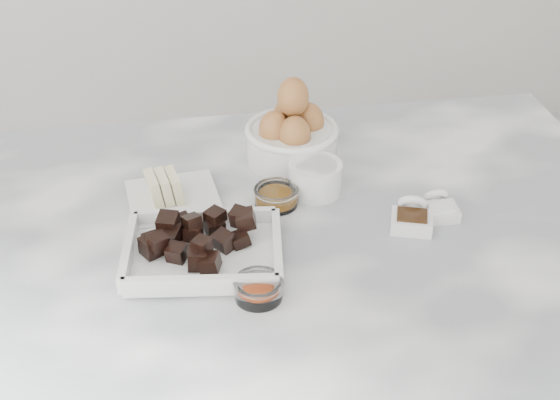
# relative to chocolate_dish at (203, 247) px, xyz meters

# --- Properties ---
(marble_slab) EXTENTS (1.20, 0.80, 0.04)m
(marble_slab) POSITION_rel_chocolate_dish_xyz_m (0.11, 0.05, -0.04)
(marble_slab) COLOR white
(marble_slab) RESTS_ON cabinet
(chocolate_dish) EXTENTS (0.25, 0.20, 0.06)m
(chocolate_dish) POSITION_rel_chocolate_dish_xyz_m (0.00, 0.00, 0.00)
(chocolate_dish) COLOR white
(chocolate_dish) RESTS_ON marble_slab
(butter_plate) EXTENTS (0.16, 0.16, 0.06)m
(butter_plate) POSITION_rel_chocolate_dish_xyz_m (-0.04, 0.15, -0.00)
(butter_plate) COLOR white
(butter_plate) RESTS_ON marble_slab
(sugar_ramekin) EXTENTS (0.09, 0.09, 0.05)m
(sugar_ramekin) POSITION_rel_chocolate_dish_xyz_m (0.20, 0.16, 0.00)
(sugar_ramekin) COLOR white
(sugar_ramekin) RESTS_ON marble_slab
(egg_bowl) EXTENTS (0.16, 0.16, 0.16)m
(egg_bowl) POSITION_rel_chocolate_dish_xyz_m (0.17, 0.26, 0.03)
(egg_bowl) COLOR white
(egg_bowl) RESTS_ON marble_slab
(honey_bowl) EXTENTS (0.07, 0.07, 0.03)m
(honey_bowl) POSITION_rel_chocolate_dish_xyz_m (0.13, 0.13, -0.01)
(honey_bowl) COLOR white
(honey_bowl) RESTS_ON marble_slab
(zest_bowl) EXTENTS (0.07, 0.07, 0.03)m
(zest_bowl) POSITION_rel_chocolate_dish_xyz_m (0.07, -0.09, -0.01)
(zest_bowl) COLOR white
(zest_bowl) RESTS_ON marble_slab
(vanilla_spoon) EXTENTS (0.08, 0.09, 0.05)m
(vanilla_spoon) POSITION_rel_chocolate_dish_xyz_m (0.32, 0.04, -0.01)
(vanilla_spoon) COLOR white
(vanilla_spoon) RESTS_ON marble_slab
(salt_spoon) EXTENTS (0.06, 0.07, 0.04)m
(salt_spoon) POSITION_rel_chocolate_dish_xyz_m (0.38, 0.06, -0.01)
(salt_spoon) COLOR white
(salt_spoon) RESTS_ON marble_slab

